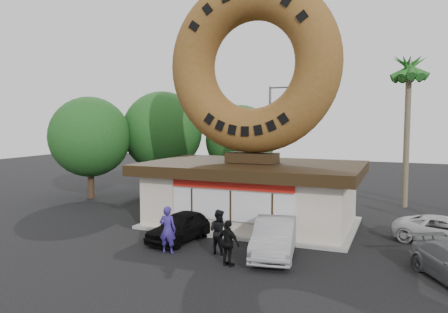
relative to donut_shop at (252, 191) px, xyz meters
name	(u,v)px	position (x,y,z in m)	size (l,w,h in m)	color
ground	(204,257)	(0.00, -5.98, -1.77)	(90.00, 90.00, 0.00)	black
donut_shop	(252,191)	(0.00, 0.00, 0.00)	(11.20, 7.20, 3.80)	beige
giant_donut	(253,65)	(0.00, 0.02, 6.59)	(9.12, 9.12, 2.32)	brown
tree_west	(162,132)	(-9.50, 7.02, 2.87)	(6.00, 6.00, 7.65)	#473321
tree_mid	(240,140)	(-4.00, 9.02, 2.25)	(5.20, 5.20, 6.63)	#473321
tree_far	(90,137)	(-13.00, 3.02, 2.56)	(5.60, 5.60, 7.14)	#473321
palm_near	(409,73)	(7.50, 8.02, 6.65)	(2.60, 2.60, 9.75)	#726651
street_lamp	(272,134)	(-1.86, 10.02, 2.72)	(2.11, 0.20, 8.00)	#59595E
person_left	(168,230)	(-1.62, -6.10, -0.77)	(0.72, 0.47, 1.98)	navy
person_center	(219,232)	(0.36, -5.33, -0.84)	(0.90, 0.70, 1.85)	black
person_right	(228,243)	(1.31, -6.64, -0.88)	(1.03, 0.43, 1.77)	black
car_black	(181,226)	(-2.01, -4.21, -1.10)	(1.57, 3.90, 1.33)	black
car_silver	(275,237)	(2.56, -4.66, -1.02)	(1.58, 4.54, 1.50)	#99999D
car_white	(446,231)	(9.19, -0.28, -1.16)	(2.02, 4.38, 1.22)	#BEBEBE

